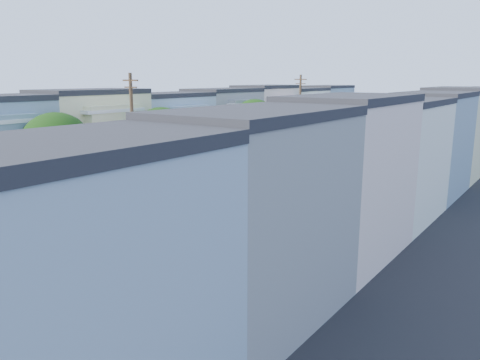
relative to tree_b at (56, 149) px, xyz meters
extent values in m
plane|color=black|center=(6.30, 4.51, -5.28)|extent=(160.00, 160.00, 0.00)
cube|color=black|center=(6.30, 19.51, -5.27)|extent=(12.00, 70.00, 0.02)
cube|color=gray|center=(0.25, 19.51, -5.20)|extent=(0.30, 70.00, 0.15)
cube|color=gray|center=(12.35, 19.51, -5.20)|extent=(0.30, 70.00, 0.15)
cube|color=gray|center=(-1.05, 19.51, -5.20)|extent=(2.60, 70.00, 0.15)
cube|color=gray|center=(13.65, 19.51, -5.20)|extent=(2.60, 70.00, 0.15)
cube|color=gold|center=(6.30, 19.51, -5.28)|extent=(0.12, 70.00, 0.01)
cube|color=white|center=(-4.85, 19.51, -5.28)|extent=(5.00, 70.00, 8.50)
cube|color=white|center=(17.45, 19.51, -5.28)|extent=(5.00, 70.00, 8.50)
cylinder|color=black|center=(-0.30, 0.00, -3.45)|extent=(0.44, 0.44, 3.66)
sphere|color=#13360B|center=(0.00, 0.00, 0.02)|extent=(4.70, 4.70, 4.70)
cylinder|color=black|center=(-0.30, 9.43, -3.52)|extent=(0.44, 0.44, 3.52)
sphere|color=#13360B|center=(0.00, 9.43, -0.11)|extent=(4.70, 4.70, 4.70)
cylinder|color=black|center=(-0.30, 22.77, -3.40)|extent=(0.44, 0.44, 3.75)
sphere|color=#13360B|center=(0.00, 22.77, 0.09)|extent=(4.62, 4.62, 4.62)
cylinder|color=black|center=(-0.30, 35.34, -3.58)|extent=(0.44, 0.44, 3.40)
sphere|color=#13360B|center=(0.00, 35.34, -0.24)|extent=(4.70, 4.70, 4.70)
cylinder|color=black|center=(12.90, 33.51, -3.83)|extent=(0.44, 0.44, 2.90)
sphere|color=#13360B|center=(13.20, 33.51, -1.36)|extent=(2.92, 2.92, 2.92)
cylinder|color=#42301E|center=(0.00, 6.51, -0.28)|extent=(0.26, 0.26, 10.00)
cube|color=#42301E|center=(0.00, 6.51, 4.32)|extent=(1.60, 0.12, 0.12)
cylinder|color=#42301E|center=(0.00, 32.51, -0.28)|extent=(0.26, 0.26, 10.00)
cube|color=#42301E|center=(0.00, 32.51, 4.32)|extent=(1.60, 0.12, 0.12)
cube|color=silver|center=(8.33, 2.47, -3.56)|extent=(2.20, 3.95, 2.16)
cube|color=silver|center=(8.33, 5.36, -3.65)|extent=(2.20, 1.84, 1.98)
cube|color=black|center=(8.33, 3.30, -4.75)|extent=(2.03, 5.67, 0.22)
cube|color=#2D0A51|center=(8.01, 0.50, -3.31)|extent=(0.83, 0.04, 0.40)
cube|color=#198C1E|center=(8.75, 0.50, -3.31)|extent=(0.64, 0.04, 0.40)
cylinder|color=black|center=(7.34, 1.39, -4.86)|extent=(0.26, 0.83, 0.83)
cylinder|color=black|center=(9.32, 1.39, -4.86)|extent=(0.26, 0.83, 0.83)
cylinder|color=black|center=(7.34, 5.09, -4.86)|extent=(0.26, 0.83, 0.83)
cylinder|color=black|center=(9.32, 5.09, -4.86)|extent=(0.26, 0.83, 0.83)
imported|color=black|center=(8.19, 11.60, -4.51)|extent=(2.84, 5.35, 1.53)
imported|color=black|center=(1.40, -2.03, -4.66)|extent=(1.40, 3.76, 1.24)
imported|color=#B2B2B2|center=(1.40, 6.69, -4.63)|extent=(1.74, 4.06, 1.29)
imported|color=#561907|center=(1.40, 18.46, -4.55)|extent=(2.20, 4.91, 1.45)
imported|color=#3C3E40|center=(11.20, -4.82, -4.52)|extent=(2.62, 5.50, 1.52)
imported|color=#BBBBBE|center=(11.20, 4.22, -4.54)|extent=(2.09, 4.68, 1.48)
imported|color=black|center=(11.20, 21.21, -4.57)|extent=(2.12, 4.54, 1.42)
imported|color=black|center=(11.20, 34.09, -4.60)|extent=(1.79, 4.15, 1.35)
cylinder|color=black|center=(11.42, -8.32, -4.92)|extent=(0.13, 0.71, 0.71)
cylinder|color=black|center=(11.42, -9.88, -4.92)|extent=(0.13, 0.71, 0.71)
cube|color=black|center=(11.42, -9.10, -4.72)|extent=(0.25, 1.23, 0.20)
cube|color=#B2B2B2|center=(11.42, -8.82, -4.50)|extent=(0.31, 0.49, 0.25)
camera|label=1|loc=(27.36, -17.31, 4.51)|focal=35.00mm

